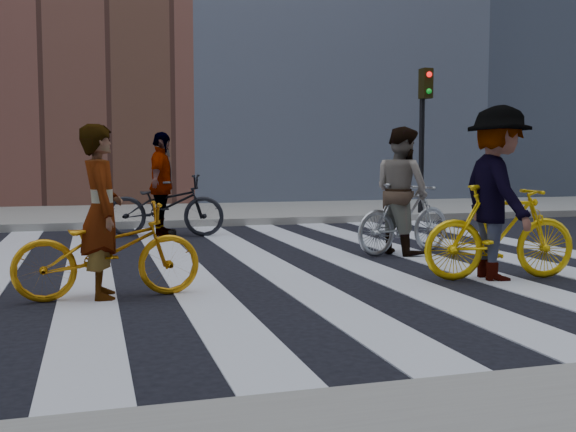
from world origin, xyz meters
name	(u,v)px	position (x,y,z in m)	size (l,w,h in m)	color
ground	(309,263)	(0.00, 0.00, 0.00)	(100.00, 100.00, 0.00)	black
sidewalk_far	(211,213)	(0.00, 7.50, 0.07)	(100.00, 5.00, 0.15)	gray
zebra_crosswalk	(309,262)	(0.00, 0.00, 0.01)	(8.25, 10.00, 0.01)	silver
traffic_signal	(424,117)	(4.40, 5.32, 2.28)	(0.22, 0.42, 3.33)	black
bike_yellow_left	(108,251)	(-2.55, -1.57, 0.46)	(0.62, 1.77, 0.93)	orange
bike_silver_mid	(404,218)	(1.57, 0.43, 0.51)	(0.48, 1.69, 1.01)	#A0A4AA
bike_yellow_right	(500,232)	(1.68, -1.74, 0.53)	(0.50, 1.77, 1.06)	yellow
bike_dark_rear	(165,205)	(-1.47, 3.61, 0.54)	(0.72, 2.06, 1.08)	black
rider_left	(101,212)	(-2.60, -1.57, 0.84)	(0.61, 0.40, 1.68)	slate
rider_mid	(402,191)	(1.52, 0.43, 0.90)	(0.87, 0.68, 1.80)	slate
rider_right	(497,193)	(1.63, -1.74, 0.97)	(1.25, 0.72, 1.93)	slate
rider_rear	(162,184)	(-1.52, 3.61, 0.91)	(1.07, 0.44, 1.82)	slate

